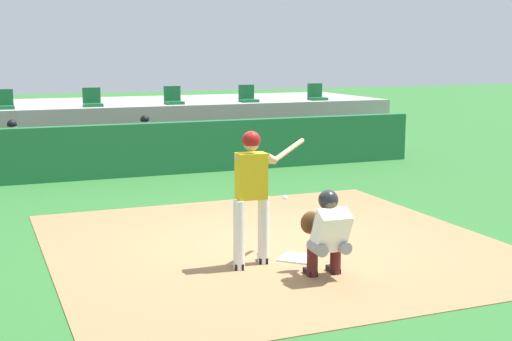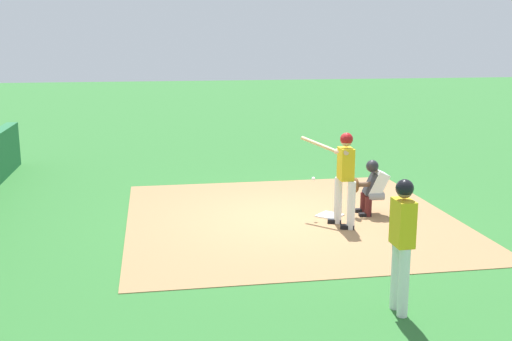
% 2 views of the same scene
% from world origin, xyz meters
% --- Properties ---
extents(ground_plane, '(80.00, 80.00, 0.00)m').
position_xyz_m(ground_plane, '(0.00, 0.00, 0.00)').
color(ground_plane, '#2D6B2D').
extents(dirt_infield, '(6.40, 6.40, 0.01)m').
position_xyz_m(dirt_infield, '(0.00, 0.00, 0.01)').
color(dirt_infield, '#9E754C').
rests_on(dirt_infield, ground).
extents(home_plate, '(0.62, 0.62, 0.02)m').
position_xyz_m(home_plate, '(0.00, -0.80, 0.02)').
color(home_plate, white).
rests_on(home_plate, dirt_infield).
extents(batter_at_plate, '(1.31, 0.78, 1.80)m').
position_xyz_m(batter_at_plate, '(-0.67, -0.86, 1.04)').
color(batter_at_plate, silver).
rests_on(batter_at_plate, ground).
extents(catcher_crouched, '(0.50, 1.58, 1.13)m').
position_xyz_m(catcher_crouched, '(0.00, -1.65, 0.61)').
color(catcher_crouched, gray).
rests_on(catcher_crouched, ground).
extents(on_deck_batter, '(0.58, 0.23, 1.79)m').
position_xyz_m(on_deck_batter, '(-4.38, -0.45, 1.02)').
color(on_deck_batter, silver).
rests_on(on_deck_batter, ground).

